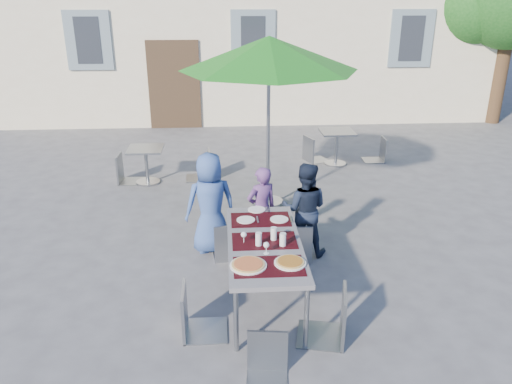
{
  "coord_description": "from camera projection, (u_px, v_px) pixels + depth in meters",
  "views": [
    {
      "loc": [
        -0.77,
        -5.34,
        3.28
      ],
      "look_at": [
        -0.39,
        0.41,
        0.97
      ],
      "focal_mm": 35.0,
      "sensor_mm": 36.0,
      "label": 1
    }
  ],
  "objects": [
    {
      "name": "glassware",
      "position": [
        268.0,
        238.0,
        5.35
      ],
      "size": [
        0.48,
        0.37,
        0.15
      ],
      "color": "silver",
      "rests_on": "dining_table"
    },
    {
      "name": "child_2",
      "position": [
        304.0,
        209.0,
        6.54
      ],
      "size": [
        0.68,
        0.49,
        1.27
      ],
      "primitive_type": "imported",
      "rotation": [
        0.0,
        0.0,
        2.9
      ],
      "color": "#161F32",
      "rests_on": "ground"
    },
    {
      "name": "bg_chair_l_1",
      "position": [
        313.0,
        134.0,
        10.22
      ],
      "size": [
        0.57,
        0.57,
        1.0
      ],
      "color": "gray",
      "rests_on": "ground"
    },
    {
      "name": "pizza_near_right",
      "position": [
        290.0,
        262.0,
        4.99
      ],
      "size": [
        0.32,
        0.32,
        0.03
      ],
      "color": "white",
      "rests_on": "dining_table"
    },
    {
      "name": "cafe_table_0",
      "position": [
        146.0,
        161.0,
        9.08
      ],
      "size": [
        0.63,
        0.63,
        0.67
      ],
      "color": "#9D9FA4",
      "rests_on": "ground"
    },
    {
      "name": "bg_chair_r_1",
      "position": [
        380.0,
        135.0,
        10.26
      ],
      "size": [
        0.43,
        0.43,
        0.93
      ],
      "color": "gray",
      "rests_on": "ground"
    },
    {
      "name": "chair_0",
      "position": [
        230.0,
        218.0,
        6.41
      ],
      "size": [
        0.49,
        0.49,
        0.99
      ],
      "color": "#90959B",
      "rests_on": "ground"
    },
    {
      "name": "ground",
      "position": [
        290.0,
        276.0,
        6.21
      ],
      "size": [
        90.0,
        90.0,
        0.0
      ],
      "primitive_type": "plane",
      "color": "#4C4C4E",
      "rests_on": "ground"
    },
    {
      "name": "chair_3",
      "position": [
        193.0,
        283.0,
        4.96
      ],
      "size": [
        0.45,
        0.44,
        1.0
      ],
      "color": "#8F939A",
      "rests_on": "ground"
    },
    {
      "name": "pizza_near_left",
      "position": [
        248.0,
        265.0,
        4.94
      ],
      "size": [
        0.37,
        0.37,
        0.03
      ],
      "color": "white",
      "rests_on": "dining_table"
    },
    {
      "name": "patio_umbrella",
      "position": [
        269.0,
        55.0,
        7.31
      ],
      "size": [
        2.69,
        2.69,
        2.7
      ],
      "color": "#9D9FA4",
      "rests_on": "ground"
    },
    {
      "name": "chair_1",
      "position": [
        260.0,
        220.0,
        6.39
      ],
      "size": [
        0.56,
        0.56,
        0.96
      ],
      "color": "gray",
      "rests_on": "ground"
    },
    {
      "name": "chair_4",
      "position": [
        334.0,
        286.0,
        4.87
      ],
      "size": [
        0.56,
        0.55,
        1.05
      ],
      "color": "gray",
      "rests_on": "ground"
    },
    {
      "name": "cafe_table_1",
      "position": [
        336.0,
        142.0,
        10.05
      ],
      "size": [
        0.66,
        0.66,
        0.71
      ],
      "color": "#9D9FA4",
      "rests_on": "ground"
    },
    {
      "name": "child_0",
      "position": [
        210.0,
        203.0,
        6.59
      ],
      "size": [
        0.76,
        0.58,
        1.38
      ],
      "primitive_type": "imported",
      "rotation": [
        0.0,
        0.0,
        3.38
      ],
      "color": "#375699",
      "rests_on": "ground"
    },
    {
      "name": "dining_table",
      "position": [
        264.0,
        245.0,
        5.48
      ],
      "size": [
        0.8,
        1.85,
        0.76
      ],
      "color": "#4C4C51",
      "rests_on": "ground"
    },
    {
      "name": "chair_5",
      "position": [
        267.0,
        334.0,
        4.39
      ],
      "size": [
        0.41,
        0.41,
        0.84
      ],
      "color": "gray",
      "rests_on": "ground"
    },
    {
      "name": "chair_2",
      "position": [
        295.0,
        219.0,
        6.36
      ],
      "size": [
        0.49,
        0.5,
        1.01
      ],
      "color": "#8F959A",
      "rests_on": "ground"
    },
    {
      "name": "bg_chair_r_0",
      "position": [
        203.0,
        147.0,
        9.25
      ],
      "size": [
        0.49,
        0.49,
        1.04
      ],
      "color": "gray",
      "rests_on": "ground"
    },
    {
      "name": "child_1",
      "position": [
        262.0,
        209.0,
        6.65
      ],
      "size": [
        0.51,
        0.43,
        1.18
      ],
      "primitive_type": "imported",
      "rotation": [
        0.0,
        0.0,
        3.56
      ],
      "color": "#5B3772",
      "rests_on": "ground"
    },
    {
      "name": "bg_chair_l_0",
      "position": [
        124.0,
        151.0,
        9.06
      ],
      "size": [
        0.47,
        0.46,
        1.01
      ],
      "color": "gray",
      "rests_on": "ground"
    },
    {
      "name": "place_settings",
      "position": [
        261.0,
        216.0,
        6.04
      ],
      "size": [
        0.66,
        0.53,
        0.01
      ],
      "color": "white",
      "rests_on": "dining_table"
    }
  ]
}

